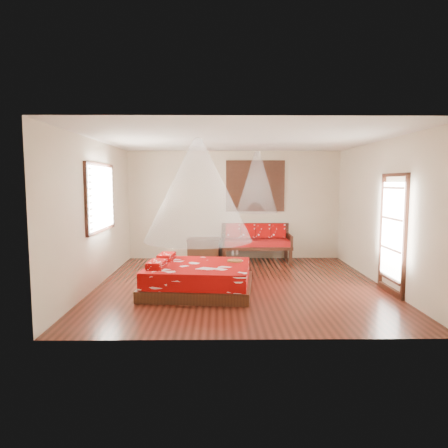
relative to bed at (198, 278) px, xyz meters
The scene contains 10 objects.
room 1.47m from the bed, 30.97° to the left, with size 5.54×5.54×2.84m.
bed is the anchor object (origin of this frame).
daybed 3.16m from the bed, 65.00° to the left, with size 1.75×0.78×0.94m.
storage_chest 2.92m from the bed, 89.86° to the left, with size 0.87×0.67×0.57m.
shutter_panel 3.83m from the bed, 67.36° to the left, with size 1.52×0.06×1.32m.
window_left 2.50m from the bed, 160.73° to the left, with size 0.10×1.74×1.34m.
glazed_door 3.60m from the bed, ahead, with size 0.08×1.02×2.16m.
wine_tray 0.80m from the bed, 21.94° to the left, with size 0.28×0.28×0.23m.
mosquito_net_main 1.60m from the bed, ahead, with size 1.96×1.96×1.80m, color white.
mosquito_net_daybed 3.50m from the bed, 63.96° to the left, with size 1.02×1.02×1.50m, color white.
Camera 1 is at (-0.39, -7.65, 2.00)m, focal length 32.00 mm.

